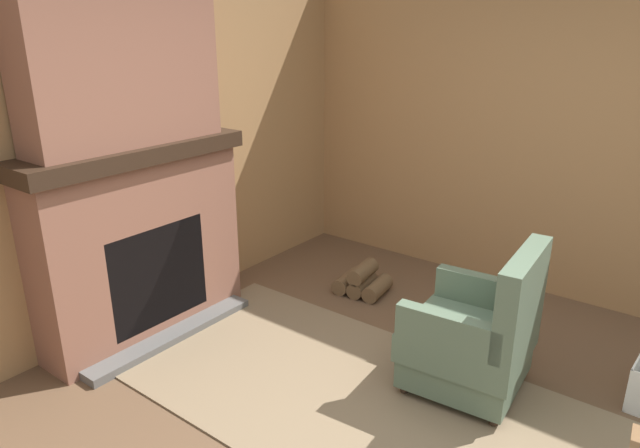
# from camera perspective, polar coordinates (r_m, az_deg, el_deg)

# --- Properties ---
(wood_panel_wall_left) EXTENTS (0.06, 5.35, 2.69)m
(wood_panel_wall_left) POSITION_cam_1_polar(r_m,az_deg,el_deg) (4.17, -20.16, 7.48)
(wood_panel_wall_left) COLOR #9E7247
(wood_panel_wall_left) RESTS_ON ground
(wood_panel_wall_back) EXTENTS (5.35, 0.09, 2.69)m
(wood_panel_wall_back) POSITION_cam_1_polar(r_m,az_deg,el_deg) (4.76, 24.70, 8.31)
(wood_panel_wall_back) COLOR #9E7247
(wood_panel_wall_back) RESTS_ON ground
(fireplace_hearth) EXTENTS (0.58, 1.60, 1.37)m
(fireplace_hearth) POSITION_cam_1_polar(r_m,az_deg,el_deg) (4.16, -17.38, -1.78)
(fireplace_hearth) COLOR brown
(fireplace_hearth) RESTS_ON ground
(chimney_breast) EXTENTS (0.33, 1.32, 1.30)m
(chimney_breast) POSITION_cam_1_polar(r_m,az_deg,el_deg) (3.91, -19.55, 16.88)
(chimney_breast) COLOR brown
(chimney_breast) RESTS_ON fireplace_hearth
(area_rug) EXTENTS (3.49, 1.54, 0.01)m
(area_rug) POSITION_cam_1_polar(r_m,az_deg,el_deg) (3.52, 6.09, -17.81)
(area_rug) COLOR #7A664C
(area_rug) RESTS_ON ground
(armchair) EXTENTS (0.73, 0.75, 0.95)m
(armchair) POSITION_cam_1_polar(r_m,az_deg,el_deg) (3.60, 15.29, -10.96)
(armchair) COLOR #516651
(armchair) RESTS_ON ground
(firewood_stack) EXTENTS (0.45, 0.38, 0.25)m
(firewood_stack) POSITION_cam_1_polar(r_m,az_deg,el_deg) (4.77, 4.27, -5.75)
(firewood_stack) COLOR brown
(firewood_stack) RESTS_ON ground
(oil_lamp_vase) EXTENTS (0.13, 0.13, 0.31)m
(oil_lamp_vase) POSITION_cam_1_polar(r_m,az_deg,el_deg) (3.85, -22.45, 8.39)
(oil_lamp_vase) COLOR #99B29E
(oil_lamp_vase) RESTS_ON fireplace_hearth
(storage_case) EXTENTS (0.15, 0.21, 0.13)m
(storage_case) POSITION_cam_1_polar(r_m,az_deg,el_deg) (4.35, -12.46, 9.94)
(storage_case) COLOR gray
(storage_case) RESTS_ON fireplace_hearth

